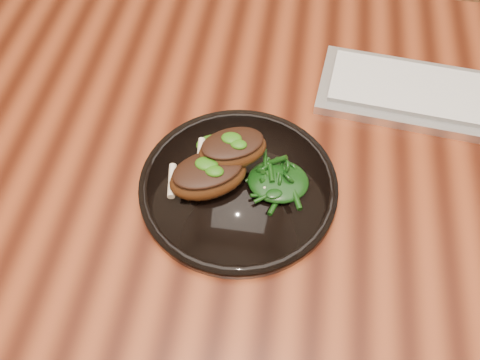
# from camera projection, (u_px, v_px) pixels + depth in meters

# --- Properties ---
(desk) EXTENTS (1.60, 0.80, 0.75)m
(desk) POSITION_uv_depth(u_px,v_px,m) (317.00, 186.00, 0.85)
(desk) COLOR black
(desk) RESTS_ON ground
(plate) EXTENTS (0.27, 0.27, 0.02)m
(plate) POSITION_uv_depth(u_px,v_px,m) (238.00, 186.00, 0.73)
(plate) COLOR black
(plate) RESTS_ON desk
(lamb_chop_front) EXTENTS (0.13, 0.11, 0.05)m
(lamb_chop_front) POSITION_uv_depth(u_px,v_px,m) (208.00, 175.00, 0.71)
(lamb_chop_front) COLOR #43210D
(lamb_chop_front) RESTS_ON plate
(lamb_chop_back) EXTENTS (0.11, 0.10, 0.04)m
(lamb_chop_back) POSITION_uv_depth(u_px,v_px,m) (232.00, 149.00, 0.71)
(lamb_chop_back) COLOR #43210D
(lamb_chop_back) RESTS_ON plate
(herb_smear) EXTENTS (0.07, 0.05, 0.00)m
(herb_smear) POSITION_uv_depth(u_px,v_px,m) (221.00, 146.00, 0.76)
(herb_smear) COLOR #144407
(herb_smear) RESTS_ON plate
(greens_heap) EXTENTS (0.08, 0.08, 0.03)m
(greens_heap) POSITION_uv_depth(u_px,v_px,m) (278.00, 179.00, 0.72)
(greens_heap) COLOR black
(greens_heap) RESTS_ON plate
(keyboard) EXTENTS (0.49, 0.19, 0.02)m
(keyboard) POSITION_uv_depth(u_px,v_px,m) (475.00, 103.00, 0.82)
(keyboard) COLOR silver
(keyboard) RESTS_ON desk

